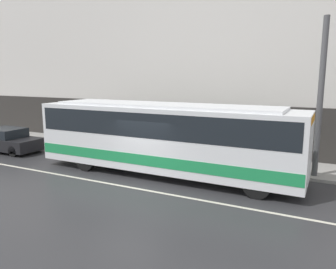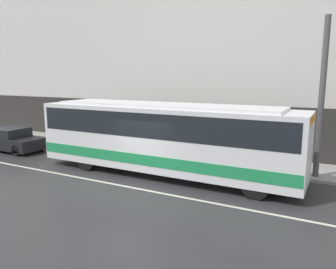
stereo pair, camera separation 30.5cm
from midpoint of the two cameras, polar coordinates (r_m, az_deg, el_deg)
ground_plane at (r=13.06m, az=-7.19°, el=-9.15°), size 60.00×60.00×0.00m
sidewalk at (r=17.64m, az=2.81°, el=-3.76°), size 60.00×2.94×0.14m
building_facade at (r=18.75m, az=5.10°, el=16.91°), size 60.00×0.35×13.49m
lane_stripe at (r=13.06m, az=-7.19°, el=-9.14°), size 54.00×0.14×0.01m
transit_bus at (r=14.21m, az=-1.38°, el=-0.12°), size 11.80×2.49×3.13m
sedan_dark_behind at (r=21.25m, az=-26.61°, el=-0.92°), size 4.30×1.79×1.33m
utility_pole_near at (r=14.74m, az=24.45°, el=5.72°), size 0.24×0.24×6.51m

